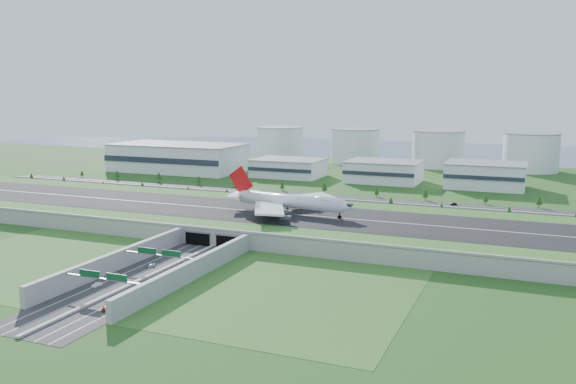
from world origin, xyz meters
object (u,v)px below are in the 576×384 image
at_px(car_3, 106,308).
at_px(car_4, 137,187).
at_px(car_0, 151,266).
at_px(car_7, 302,194).
at_px(fuel_tank_a, 280,144).
at_px(boeing_747, 290,201).
at_px(car_1, 97,285).
at_px(car_5, 453,204).
at_px(car_2, 194,265).

relative_size(car_3, car_4, 1.06).
height_order(car_0, car_7, car_7).
height_order(car_0, car_4, car_4).
relative_size(fuel_tank_a, boeing_747, 0.63).
distance_m(boeing_747, car_7, 108.91).
distance_m(car_0, car_1, 30.02).
height_order(boeing_747, car_5, boeing_747).
height_order(fuel_tank_a, car_4, fuel_tank_a).
relative_size(car_2, car_5, 1.03).
xyz_separation_m(boeing_747, car_7, (-32.64, 102.95, -14.08)).
height_order(car_1, car_3, car_3).
bearing_deg(car_5, car_1, -42.93).
bearing_deg(car_0, boeing_747, 94.53).
relative_size(boeing_747, car_5, 16.85).
relative_size(car_5, car_7, 1.00).
relative_size(car_2, car_3, 0.93).
height_order(car_2, car_5, car_5).
distance_m(car_1, car_4, 243.98).
bearing_deg(boeing_747, car_2, -88.69).
bearing_deg(fuel_tank_a, car_2, -71.78).
xyz_separation_m(car_3, car_4, (-151.85, 224.01, 0.08)).
xyz_separation_m(car_1, car_2, (20.47, 37.29, -0.08)).
xyz_separation_m(car_1, car_5, (103.16, 225.81, 0.02)).
bearing_deg(car_4, fuel_tank_a, -22.91).
height_order(car_0, car_5, car_5).
relative_size(car_1, car_2, 0.94).
xyz_separation_m(car_2, car_5, (82.69, 188.53, 0.10)).
distance_m(fuel_tank_a, car_2, 414.43).
distance_m(fuel_tank_a, car_0, 416.67).
bearing_deg(boeing_747, car_0, -98.20).
distance_m(car_0, car_5, 219.83).
xyz_separation_m(boeing_747, car_1, (-29.29, -123.21, -14.01)).
bearing_deg(car_2, car_5, -107.55).
relative_size(car_1, car_4, 0.92).
xyz_separation_m(boeing_747, car_5, (73.86, 102.60, -13.99)).
xyz_separation_m(car_3, car_5, (83.43, 244.72, 0.01)).
distance_m(car_1, car_7, 226.19).
bearing_deg(boeing_747, car_4, 160.27).
relative_size(car_4, car_5, 1.05).
bearing_deg(car_2, car_3, 95.38).
xyz_separation_m(car_2, car_3, (-0.74, -56.19, 0.08)).
bearing_deg(car_0, car_4, 147.65).
height_order(fuel_tank_a, car_7, fuel_tank_a).
distance_m(boeing_747, car_0, 97.89).
xyz_separation_m(car_2, car_4, (-152.59, 167.82, 0.17)).
distance_m(car_0, car_2, 18.44).
distance_m(car_5, car_7, 106.51).
bearing_deg(car_1, car_2, 69.30).
bearing_deg(car_7, car_2, 29.75).
xyz_separation_m(car_0, car_1, (-3.62, -29.81, 0.09)).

